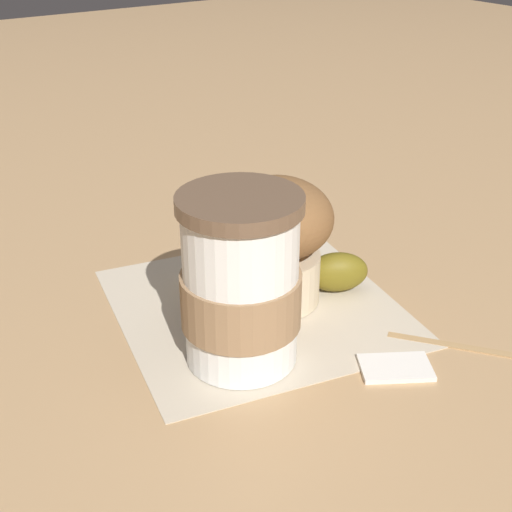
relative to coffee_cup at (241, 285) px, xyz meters
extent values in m
plane|color=tan|center=(0.05, -0.05, -0.06)|extent=(3.00, 3.00, 0.00)
cube|color=beige|center=(0.05, -0.05, -0.06)|extent=(0.26, 0.26, 0.00)
cylinder|color=white|center=(0.00, 0.00, 0.00)|extent=(0.08, 0.08, 0.12)
cylinder|color=brown|center=(0.00, 0.00, 0.06)|extent=(0.09, 0.09, 0.01)
cylinder|color=#997551|center=(0.00, 0.00, -0.01)|extent=(0.08, 0.08, 0.04)
cylinder|color=beige|center=(0.06, -0.07, -0.04)|extent=(0.07, 0.07, 0.04)
ellipsoid|color=brown|center=(0.06, -0.07, 0.01)|extent=(0.09, 0.09, 0.06)
ellipsoid|color=yellow|center=(0.10, -0.04, -0.04)|extent=(0.06, 0.04, 0.03)
ellipsoid|color=yellow|center=(0.06, -0.07, -0.04)|extent=(0.07, 0.06, 0.03)
ellipsoid|color=brown|center=(0.03, -0.12, -0.04)|extent=(0.05, 0.06, 0.03)
cube|color=white|center=(-0.07, -0.08, -0.06)|extent=(0.05, 0.06, 0.01)
cube|color=tan|center=(-0.08, -0.14, -0.06)|extent=(0.09, 0.07, 0.00)
camera|label=1|loc=(-0.36, 0.23, 0.24)|focal=50.00mm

